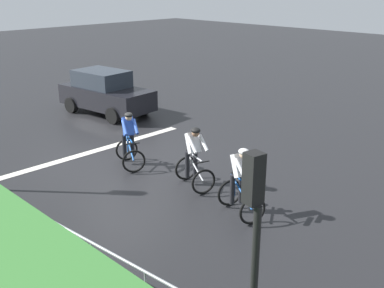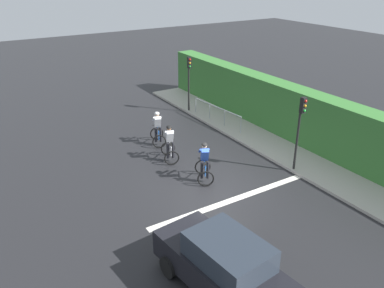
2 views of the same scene
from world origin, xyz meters
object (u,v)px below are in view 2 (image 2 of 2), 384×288
Objects in this scene: traffic_light_near_crossing at (300,123)px; traffic_light_far_junction at (189,76)px; cyclist_lead at (158,129)px; car_black at (223,265)px; pedestrian_railing_kerbside at (217,110)px; cyclist_mid at (204,163)px; cyclist_second at (170,144)px.

traffic_light_near_crossing is 8.78m from traffic_light_far_junction.
traffic_light_far_junction reaches higher than cyclist_lead.
car_black is 7.78m from traffic_light_near_crossing.
traffic_light_near_crossing is 6.49m from pedestrian_railing_kerbside.
cyclist_mid is 8.40m from traffic_light_far_junction.
pedestrian_railing_kerbside is at bearing 50.47° from cyclist_mid.
car_black is 12.34m from pedestrian_railing_kerbside.
cyclist_lead is 1.00× the size of cyclist_mid.
cyclist_lead is 1.00× the size of cyclist_second.
cyclist_second is 5.07m from pedestrian_railing_kerbside.
pedestrian_railing_kerbside is at bearing 30.42° from cyclist_second.
car_black is at bearing -107.17° from cyclist_lead.
traffic_light_far_junction is at bearing 63.01° from cyclist_mid.
car_black is (-2.58, -7.64, 0.08)m from cyclist_second.
cyclist_second is 0.39× the size of car_black.
cyclist_mid is (-0.05, -4.22, 0.00)m from cyclist_lead.
cyclist_mid is 6.38m from pedestrian_railing_kerbside.
cyclist_second is 8.06m from car_black.
traffic_light_far_junction is (4.06, 5.02, 1.43)m from cyclist_second.
cyclist_mid is 0.50× the size of traffic_light_near_crossing.
traffic_light_far_junction is 2.85m from pedestrian_railing_kerbside.
cyclist_lead is 0.39× the size of car_black.
cyclist_mid reaches higher than pedestrian_railing_kerbside.
traffic_light_far_junction is (0.04, 8.78, 0.00)m from traffic_light_near_crossing.
traffic_light_far_junction is at bearing 62.30° from car_black.
traffic_light_far_junction reaches higher than car_black.
traffic_light_near_crossing is (3.72, -1.40, 1.43)m from cyclist_mid.
cyclist_lead is 0.50× the size of traffic_light_far_junction.
pedestrian_railing_kerbside is (4.06, 4.92, 0.00)m from cyclist_mid.
car_black reaches higher than cyclist_second.
pedestrian_railing_kerbside is at bearing 55.73° from car_black.
cyclist_lead and cyclist_mid have the same top height.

